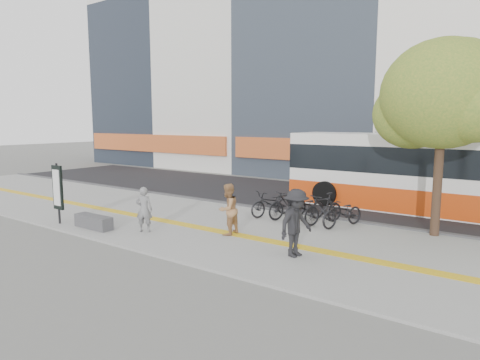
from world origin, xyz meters
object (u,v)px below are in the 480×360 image
Objects in this scene: signboard at (58,188)px; pedestrian_dark at (296,223)px; seated_woman at (144,209)px; bench at (94,222)px; street_tree at (443,97)px; pedestrian_tan at (228,209)px; bus at (434,176)px.

signboard reaches higher than pedestrian_dark.
seated_woman is at bearing 107.57° from pedestrian_dark.
street_tree is (9.78, 6.02, 4.21)m from bench.
seated_woman is at bearing -60.56° from pedestrian_tan.
seated_woman is 2.83m from pedestrian_tan.
signboard is 1.44× the size of seated_woman.
seated_woman reaches higher than bench.
street_tree is at bearing 29.07° from signboard.
street_tree is 3.75× the size of pedestrian_tan.
seated_woman is (3.40, 1.01, -0.52)m from signboard.
street_tree reaches higher than signboard.
seated_woman is 0.91× the size of pedestrian_tan.
bench is at bearing -63.38° from pedestrian_tan.
bench is 2.01m from seated_woman.
bench is 0.95× the size of pedestrian_tan.
street_tree is 4.79m from bus.
pedestrian_dark reaches higher than bench.
seated_woman is (-7.98, -5.31, -3.67)m from street_tree.
pedestrian_tan is at bearing -144.14° from street_tree.
bench is at bearing -148.38° from street_tree.
pedestrian_dark is at bearing 10.74° from bench.
bus is (-0.81, 3.68, -2.96)m from street_tree.
bus reaches higher than bench.
pedestrian_tan reaches higher than bench.
bus reaches higher than pedestrian_tan.
signboard reaches higher than seated_woman.
bus is (10.57, 10.01, 0.19)m from signboard.
signboard is at bearing -169.19° from bench.
pedestrian_tan is at bearing -121.48° from bus.
pedestrian_dark is at bearing -119.39° from street_tree.
seated_woman is (-7.17, -8.99, -0.71)m from bus.
signboard reaches higher than bench.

